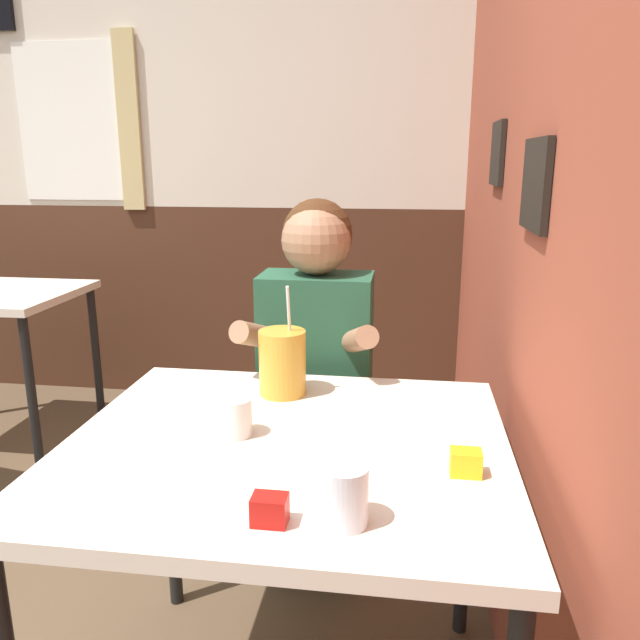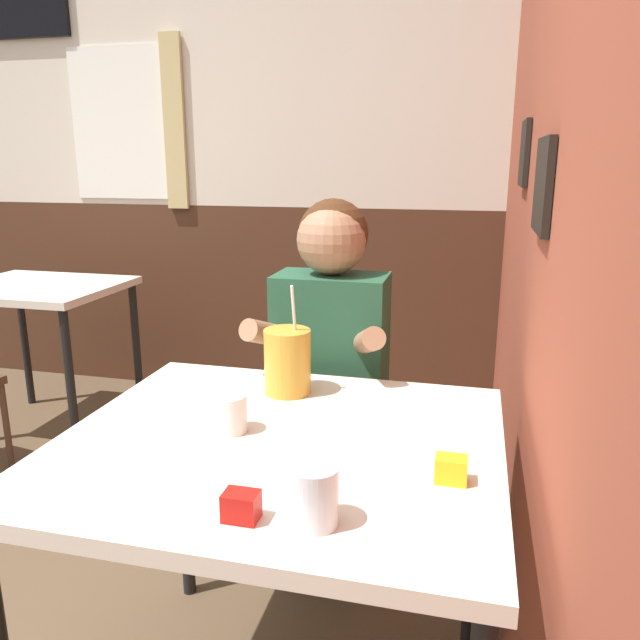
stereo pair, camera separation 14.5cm
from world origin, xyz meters
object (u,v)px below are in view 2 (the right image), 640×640
(main_table, at_px, (279,468))
(person_seated, at_px, (331,387))
(background_table, at_px, (38,303))
(cocktail_pitcher, at_px, (288,361))

(main_table, relative_size, person_seated, 0.77)
(background_table, bearing_deg, main_table, -39.25)
(person_seated, xyz_separation_m, cocktail_pitcher, (-0.04, -0.33, 0.19))
(person_seated, height_order, cocktail_pitcher, person_seated)
(person_seated, bearing_deg, cocktail_pitcher, -96.72)
(main_table, xyz_separation_m, cocktail_pitcher, (-0.06, 0.27, 0.16))
(main_table, relative_size, background_table, 1.23)
(person_seated, bearing_deg, main_table, -87.81)
(background_table, relative_size, cocktail_pitcher, 2.69)
(main_table, distance_m, background_table, 2.17)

